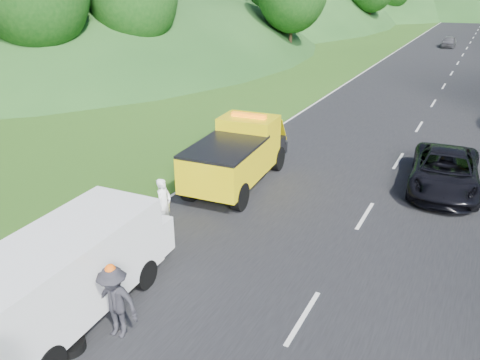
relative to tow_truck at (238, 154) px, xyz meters
The scene contains 12 objects.
ground 5.13m from the tow_truck, 63.16° to the right, with size 320.00×320.00×0.00m, color #38661E.
road_surface 35.97m from the tow_truck, 81.61° to the left, with size 14.00×200.00×0.02m, color black.
tree_line_left 58.05m from the tow_truck, 106.78° to the left, with size 14.00×140.00×14.00m, color #275418, non-canonical shape.
tow_truck is the anchor object (origin of this frame).
white_van 8.93m from the tow_truck, 88.29° to the right, with size 3.52×6.59×2.29m.
woman 4.59m from the tow_truck, 94.62° to the right, with size 0.64×0.47×1.76m, color white.
child 4.25m from the tow_truck, 98.86° to the right, with size 0.46×0.36×0.94m, color #BCC569.
worker 9.22m from the tow_truck, 79.45° to the right, with size 1.17×0.67×1.81m, color black.
suitcase 5.31m from the tow_truck, 127.12° to the right, with size 0.38×0.21×0.61m, color #5C5F47.
spare_tire 9.99m from the tow_truck, 83.86° to the right, with size 0.68×0.68×0.20m, color black.
passing_suv 8.12m from the tow_truck, 23.82° to the left, with size 2.48×5.38×1.49m, color black.
dist_car_a 47.58m from the tow_truck, 86.17° to the left, with size 1.50×3.73×1.27m, color #444448.
Camera 1 is at (5.90, -10.75, 7.59)m, focal length 35.00 mm.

